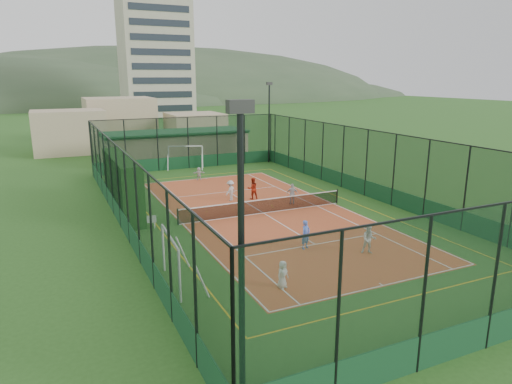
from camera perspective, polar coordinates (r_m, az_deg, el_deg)
ground at (r=30.14m, az=0.96°, el=-2.67°), size 300.00×300.00×0.00m
court_slab at (r=30.14m, az=0.96°, el=-2.67°), size 11.17×23.97×0.01m
tennis_net at (r=29.99m, az=0.96°, el=-1.71°), size 11.67×0.12×1.06m
perimeter_fence at (r=29.52m, az=0.98°, el=1.98°), size 18.12×34.12×5.00m
floodlight_sw at (r=11.17m, az=-1.82°, el=-10.18°), size 0.60×0.26×8.25m
floodlight_ne at (r=47.77m, az=1.64°, el=8.62°), size 0.60×0.26×8.25m
clubhouse at (r=50.11m, az=-10.07°, el=5.73°), size 15.20×7.20×3.15m
apartment_tower at (r=110.91m, az=-12.51°, el=17.08°), size 15.00×12.00×30.00m
distant_hills at (r=176.64m, az=-21.03°, el=10.40°), size 200.00×60.00×24.00m
hedge_left at (r=31.32m, az=-16.37°, el=0.94°), size 1.29×8.58×3.75m
white_bench at (r=27.94m, az=-13.88°, el=-3.60°), size 1.49×0.79×0.81m
futsal_goal_near at (r=19.99m, az=-10.61°, el=-8.50°), size 3.49×1.16×2.22m
futsal_goal_far at (r=45.38m, az=-8.79°, el=4.31°), size 3.52×2.13×2.19m
child_near_left at (r=19.65m, az=3.35°, el=-10.25°), size 0.69×0.56×1.21m
child_near_mid at (r=23.97m, az=6.23°, el=-5.30°), size 0.65×0.53×1.53m
child_near_right at (r=23.88m, az=13.95°, el=-5.77°), size 0.91×0.84×1.50m
child_far_left at (r=33.07m, az=-3.21°, el=0.18°), size 1.10×1.00×1.49m
child_far_right at (r=32.23m, az=4.57°, el=-0.23°), size 0.92×0.74×1.46m
child_far_back at (r=40.04m, az=-7.14°, el=2.30°), size 1.10×0.51×1.14m
coach at (r=33.42m, az=-0.42°, el=0.45°), size 0.81×0.65×1.59m
tennis_balls at (r=31.09m, az=-1.19°, el=-2.06°), size 4.67×0.95×0.07m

